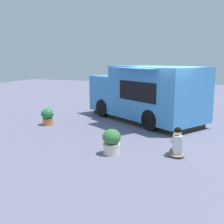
{
  "coord_description": "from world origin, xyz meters",
  "views": [
    {
      "loc": [
        10.42,
        1.68,
        2.7
      ],
      "look_at": [
        1.63,
        -1.44,
        0.88
      ],
      "focal_mm": 44.94,
      "sensor_mm": 36.0,
      "label": 1
    }
  ],
  "objects_px": {
    "food_truck": "(146,95)",
    "person_customer": "(177,145)",
    "planter_flowering_near": "(112,141)",
    "planter_flowering_far": "(47,116)"
  },
  "relations": [
    {
      "from": "planter_flowering_far",
      "to": "person_customer",
      "type": "bearing_deg",
      "value": 69.96
    },
    {
      "from": "food_truck",
      "to": "person_customer",
      "type": "bearing_deg",
      "value": 24.11
    },
    {
      "from": "food_truck",
      "to": "planter_flowering_far",
      "type": "height_order",
      "value": "food_truck"
    },
    {
      "from": "planter_flowering_far",
      "to": "planter_flowering_near",
      "type": "bearing_deg",
      "value": 56.15
    },
    {
      "from": "person_customer",
      "to": "planter_flowering_near",
      "type": "distance_m",
      "value": 1.83
    },
    {
      "from": "food_truck",
      "to": "planter_flowering_near",
      "type": "height_order",
      "value": "food_truck"
    },
    {
      "from": "food_truck",
      "to": "planter_flowering_far",
      "type": "bearing_deg",
      "value": -59.62
    },
    {
      "from": "person_customer",
      "to": "planter_flowering_far",
      "type": "xyz_separation_m",
      "value": [
        -1.97,
        -5.4,
        0.04
      ]
    },
    {
      "from": "food_truck",
      "to": "planter_flowering_near",
      "type": "distance_m",
      "value": 4.6
    },
    {
      "from": "planter_flowering_far",
      "to": "food_truck",
      "type": "bearing_deg",
      "value": 120.38
    }
  ]
}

